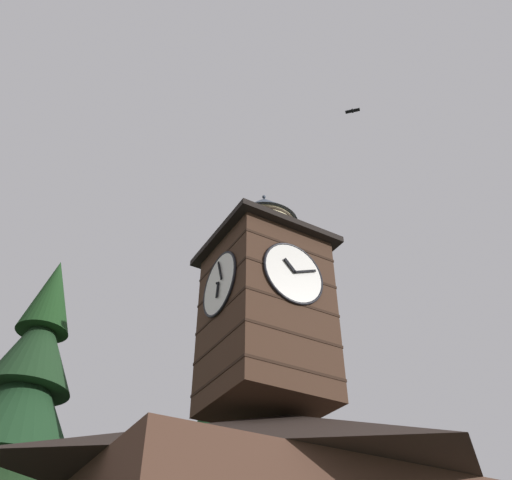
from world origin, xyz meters
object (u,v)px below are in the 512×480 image
moon (219,445)px  pine_tree_aside (4,472)px  clock_tower (265,301)px  flying_bird_high (353,111)px

moon → pine_tree_aside: bearing=53.2°
clock_tower → flying_bird_high: bearing=141.2°
clock_tower → moon: moon is taller
moon → clock_tower: bearing=65.7°
clock_tower → flying_bird_high: (-3.42, 2.75, 10.34)m
clock_tower → moon: 40.95m
pine_tree_aside → flying_bird_high: size_ratio=23.50×
clock_tower → moon: size_ratio=5.12×
pine_tree_aside → moon: moon is taller
moon → flying_bird_high: size_ratio=3.03×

